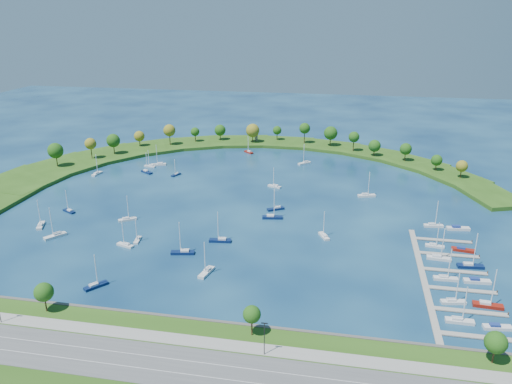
% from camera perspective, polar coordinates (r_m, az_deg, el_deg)
% --- Properties ---
extents(ground, '(700.00, 700.00, 0.00)m').
position_cam_1_polar(ground, '(247.74, -1.35, -1.18)').
color(ground, '#071F44').
rests_on(ground, ground).
extents(south_shoreline, '(420.00, 43.10, 11.60)m').
position_cam_1_polar(south_shoreline, '(144.22, -12.10, -18.39)').
color(south_shoreline, '#264813').
rests_on(south_shoreline, ground).
extents(breakwater, '(286.74, 247.64, 2.00)m').
position_cam_1_polar(breakwater, '(303.70, -8.02, 2.86)').
color(breakwater, '#264813').
rests_on(breakwater, ground).
extents(breakwater_trees, '(239.70, 96.21, 14.41)m').
position_cam_1_polar(breakwater_trees, '(329.93, -1.58, 6.13)').
color(breakwater_trees, '#382314').
rests_on(breakwater_trees, breakwater).
extents(harbor_tower, '(2.60, 2.60, 4.47)m').
position_cam_1_polar(harbor_tower, '(358.95, 0.02, 6.27)').
color(harbor_tower, gray).
rests_on(harbor_tower, breakwater).
extents(dock_system, '(24.28, 82.00, 1.60)m').
position_cam_1_polar(dock_system, '(190.92, 20.70, -9.26)').
color(dock_system, gray).
rests_on(dock_system, ground).
extents(moored_boat_0, '(5.30, 7.90, 11.36)m').
position_cam_1_polar(moored_boat_0, '(211.90, 7.76, -4.92)').
color(moored_boat_0, silver).
rests_on(moored_boat_0, ground).
extents(moored_boat_1, '(6.89, 7.96, 12.16)m').
position_cam_1_polar(moored_boat_1, '(182.80, -17.81, -10.05)').
color(moored_boat_1, '#0A1942').
rests_on(moored_boat_1, ground).
extents(moored_boat_2, '(4.23, 9.06, 12.85)m').
position_cam_1_polar(moored_boat_2, '(183.42, -5.67, -8.98)').
color(moored_boat_2, silver).
rests_on(moored_boat_2, ground).
extents(moored_boat_3, '(7.92, 6.48, 11.87)m').
position_cam_1_polar(moored_boat_3, '(233.54, -14.46, -2.97)').
color(moored_boat_3, silver).
rests_on(moored_boat_3, ground).
extents(moored_boat_4, '(8.31, 6.38, 12.25)m').
position_cam_1_polar(moored_boat_4, '(238.26, 2.28, -1.84)').
color(moored_boat_4, '#0A1942').
rests_on(moored_boat_4, ground).
extents(moored_boat_5, '(9.24, 3.46, 13.27)m').
position_cam_1_polar(moored_boat_5, '(206.52, -4.09, -5.45)').
color(moored_boat_5, '#0A1942').
rests_on(moored_boat_5, ground).
extents(moored_boat_6, '(3.18, 8.29, 11.87)m').
position_cam_1_polar(moored_boat_6, '(303.56, -17.68, 2.06)').
color(moored_boat_6, silver).
rests_on(moored_boat_6, ground).
extents(moored_boat_7, '(8.00, 7.69, 12.75)m').
position_cam_1_polar(moored_boat_7, '(311.11, 5.56, 3.36)').
color(moored_boat_7, silver).
rests_on(moored_boat_7, ground).
extents(moored_boat_8, '(9.21, 5.61, 13.10)m').
position_cam_1_polar(moored_boat_8, '(312.54, -11.03, 3.16)').
color(moored_boat_8, silver).
rests_on(moored_boat_8, ground).
extents(moored_boat_9, '(7.41, 8.96, 13.48)m').
position_cam_1_polar(moored_boat_9, '(226.24, -21.91, -4.58)').
color(moored_boat_9, silver).
rests_on(moored_boat_9, ground).
extents(moored_boat_10, '(4.60, 6.78, 9.76)m').
position_cam_1_polar(moored_boat_10, '(291.49, -9.10, 2.04)').
color(moored_boat_10, '#0A1942').
rests_on(moored_boat_10, ground).
extents(moored_boat_11, '(9.46, 4.23, 13.45)m').
position_cam_1_polar(moored_boat_11, '(198.35, -8.34, -6.75)').
color(moored_boat_11, '#0A1942').
rests_on(moored_boat_11, ground).
extents(moored_boat_12, '(7.25, 7.04, 11.61)m').
position_cam_1_polar(moored_boat_12, '(334.28, -0.83, 4.63)').
color(moored_boat_12, maroon).
rests_on(moored_boat_12, ground).
extents(moored_boat_13, '(2.86, 6.94, 9.90)m').
position_cam_1_polar(moored_boat_13, '(212.41, -13.36, -5.25)').
color(moored_boat_13, silver).
rests_on(moored_boat_13, ground).
extents(moored_boat_14, '(7.84, 4.37, 11.11)m').
position_cam_1_polar(moored_boat_14, '(209.04, -14.67, -5.79)').
color(moored_boat_14, silver).
rests_on(moored_boat_14, ground).
extents(moored_boat_15, '(7.43, 3.20, 10.58)m').
position_cam_1_polar(moored_boat_15, '(310.42, -11.99, 2.96)').
color(moored_boat_15, silver).
rests_on(moored_boat_15, ground).
extents(moored_boat_16, '(5.34, 8.64, 12.31)m').
position_cam_1_polar(moored_boat_16, '(239.43, -23.35, -3.45)').
color(moored_boat_16, silver).
rests_on(moored_boat_16, ground).
extents(moored_boat_17, '(7.66, 4.60, 10.90)m').
position_cam_1_polar(moored_boat_17, '(268.68, 2.14, 0.73)').
color(moored_boat_17, silver).
rests_on(moored_boat_17, ground).
extents(moored_boat_18, '(8.47, 6.71, 12.58)m').
position_cam_1_polar(moored_boat_18, '(299.27, -12.36, 2.31)').
color(moored_boat_18, '#0A1942').
rests_on(moored_boat_18, ground).
extents(moored_boat_19, '(9.56, 4.07, 13.62)m').
position_cam_1_polar(moored_boat_19, '(228.46, 1.86, -2.82)').
color(moored_boat_19, '#0A1942').
rests_on(moored_boat_19, ground).
extents(moored_boat_20, '(9.31, 5.07, 13.18)m').
position_cam_1_polar(moored_boat_20, '(261.03, 12.48, -0.33)').
color(moored_boat_20, silver).
rests_on(moored_boat_20, ground).
extents(moored_boat_21, '(7.50, 5.15, 10.82)m').
position_cam_1_polar(moored_boat_21, '(251.42, -20.54, -1.98)').
color(moored_boat_21, '#0A1942').
rests_on(moored_boat_21, ground).
extents(docked_boat_0, '(8.51, 2.45, 12.48)m').
position_cam_1_polar(docked_boat_0, '(168.68, 22.19, -13.36)').
color(docked_boat_0, silver).
rests_on(docked_boat_0, ground).
extents(docked_boat_1, '(8.58, 3.33, 1.71)m').
position_cam_1_polar(docked_boat_1, '(170.39, 25.79, -13.69)').
color(docked_boat_1, silver).
rests_on(docked_boat_1, ground).
extents(docked_boat_2, '(8.21, 3.53, 11.68)m').
position_cam_1_polar(docked_boat_2, '(177.73, 21.56, -11.47)').
color(docked_boat_2, silver).
rests_on(docked_boat_2, ground).
extents(docked_boat_3, '(9.47, 3.28, 13.68)m').
position_cam_1_polar(docked_boat_3, '(179.99, 24.90, -11.54)').
color(docked_boat_3, maroon).
rests_on(docked_boat_3, ground).
extents(docked_boat_4, '(8.38, 2.60, 12.20)m').
position_cam_1_polar(docked_boat_4, '(190.71, 20.79, -9.11)').
color(docked_boat_4, silver).
rests_on(docked_boat_4, ground).
extents(docked_boat_5, '(9.20, 3.10, 1.85)m').
position_cam_1_polar(docked_boat_5, '(193.16, 23.86, -9.26)').
color(docked_boat_5, silver).
rests_on(docked_boat_5, ground).
extents(docked_boat_6, '(9.13, 3.31, 13.14)m').
position_cam_1_polar(docked_boat_6, '(204.35, 20.11, -7.01)').
color(docked_boat_6, silver).
rests_on(docked_boat_6, ground).
extents(docked_boat_7, '(9.67, 3.47, 13.94)m').
position_cam_1_polar(docked_boat_7, '(202.57, 23.24, -7.68)').
color(docked_boat_7, '#0A1942').
rests_on(docked_boat_7, ground).
extents(docked_boat_8, '(7.56, 2.99, 10.82)m').
position_cam_1_polar(docked_boat_8, '(214.04, 19.70, -5.72)').
color(docked_boat_8, silver).
rests_on(docked_boat_8, ground).
extents(docked_boat_9, '(9.12, 3.89, 1.80)m').
position_cam_1_polar(docked_boat_9, '(214.66, 22.51, -6.09)').
color(docked_boat_9, maroon).
rests_on(docked_boat_9, ground).
extents(docked_boat_10, '(8.50, 3.30, 12.17)m').
position_cam_1_polar(docked_boat_10, '(233.24, 19.58, -3.55)').
color(docked_boat_10, silver).
rests_on(docked_boat_10, ground).
extents(docked_boat_11, '(10.00, 3.96, 1.98)m').
position_cam_1_polar(docked_boat_11, '(233.95, 22.02, -3.85)').
color(docked_boat_11, silver).
rests_on(docked_boat_11, ground).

